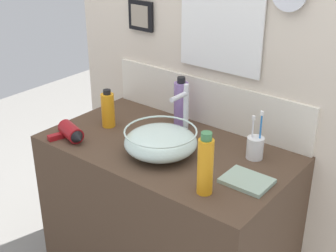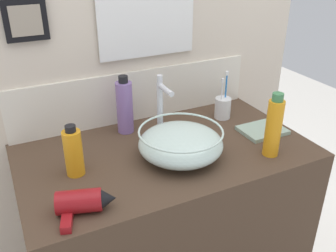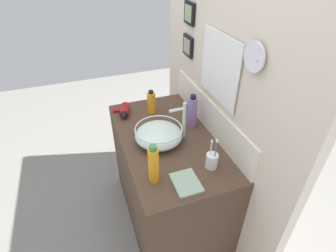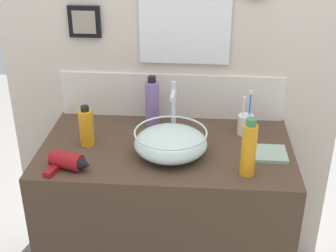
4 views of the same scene
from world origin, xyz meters
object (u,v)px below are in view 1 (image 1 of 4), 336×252
hair_drier (71,133)px  hand_towel (247,181)px  shampoo_bottle (181,103)px  glass_bowl_sink (161,142)px  faucet (184,110)px  toothbrush_cup (255,147)px  spray_bottle (108,109)px  lotion_bottle (205,165)px

hair_drier → hand_towel: hair_drier is taller
shampoo_bottle → hand_towel: 0.58m
glass_bowl_sink → hand_towel: bearing=3.9°
faucet → toothbrush_cup: (0.32, 0.05, -0.10)m
glass_bowl_sink → shampoo_bottle: (-0.11, 0.28, 0.05)m
toothbrush_cup → spray_bottle: toothbrush_cup is taller
lotion_bottle → hand_towel: (0.09, 0.15, -0.11)m
glass_bowl_sink → faucet: (0.00, 0.16, 0.09)m
faucet → hand_towel: size_ratio=1.46×
faucet → hair_drier: bearing=-142.0°
hair_drier → shampoo_bottle: 0.52m
spray_bottle → toothbrush_cup: bearing=12.5°
hair_drier → toothbrush_cup: toothbrush_cup is taller
toothbrush_cup → hand_towel: 0.21m
hair_drier → toothbrush_cup: 0.81m
faucet → shampoo_bottle: (-0.11, 0.12, -0.04)m
shampoo_bottle → hair_drier: bearing=-123.9°
glass_bowl_sink → faucet: 0.19m
lotion_bottle → faucet: bearing=136.8°
shampoo_bottle → lotion_bottle: bearing=-44.5°
faucet → shampoo_bottle: bearing=132.1°
faucet → lotion_bottle: bearing=-43.2°
lotion_bottle → spray_bottle: bearing=164.4°
hair_drier → hand_towel: 0.81m
hand_towel → hair_drier: bearing=-167.7°
shampoo_bottle → hand_towel: bearing=-26.8°
toothbrush_cup → hair_drier: bearing=-153.3°
faucet → lotion_bottle: 0.43m
hair_drier → hand_towel: bearing=12.3°
spray_bottle → shampoo_bottle: bearing=40.0°
toothbrush_cup → lotion_bottle: bearing=-92.5°
hand_towel → spray_bottle: bearing=177.4°
toothbrush_cup → hand_towel: bearing=-68.9°
faucet → spray_bottle: size_ratio=1.43×
spray_bottle → faucet: bearing=15.3°
lotion_bottle → hand_towel: lotion_bottle is taller
faucet → hand_towel: 0.44m
lotion_bottle → shampoo_bottle: lotion_bottle is taller
glass_bowl_sink → hand_towel: (0.40, 0.03, -0.05)m
faucet → shampoo_bottle: 0.16m
hair_drier → toothbrush_cup: size_ratio=0.87×
hair_drier → shampoo_bottle: size_ratio=0.77×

